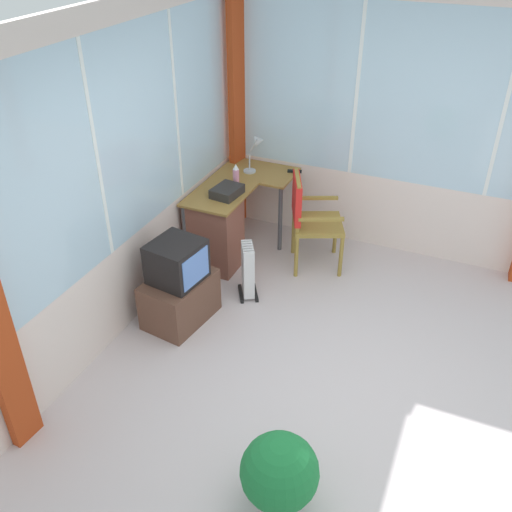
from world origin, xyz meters
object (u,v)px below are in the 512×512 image
(tv_on_stand, at_px, (179,286))
(potted_plant, at_px, (279,473))
(space_heater, at_px, (248,269))
(wooden_armchair, at_px, (305,211))
(tv_remote, at_px, (295,171))
(desk_lamp, at_px, (257,148))
(spray_bottle, at_px, (236,174))
(desk, at_px, (218,228))
(paper_tray, at_px, (227,191))

(tv_on_stand, xyz_separation_m, potted_plant, (-1.37, -1.48, -0.06))
(space_heater, bearing_deg, wooden_armchair, -24.44)
(tv_remote, distance_m, wooden_armchair, 0.62)
(tv_remote, xyz_separation_m, potted_plant, (-3.17, -1.09, -0.48))
(potted_plant, bearing_deg, space_heater, 29.15)
(tv_on_stand, xyz_separation_m, space_heater, (0.59, -0.39, -0.07))
(tv_remote, height_order, space_heater, tv_remote)
(wooden_armchair, relative_size, tv_on_stand, 1.24)
(desk_lamp, height_order, spray_bottle, desk_lamp)
(desk, xyz_separation_m, paper_tray, (0.07, -0.08, 0.40))
(wooden_armchair, distance_m, potted_plant, 2.78)
(tv_remote, xyz_separation_m, spray_bottle, (-0.50, 0.44, 0.09))
(desk_lamp, xyz_separation_m, tv_remote, (0.10, -0.39, -0.24))
(desk_lamp, distance_m, tv_on_stand, 1.82)
(wooden_armchair, xyz_separation_m, tv_on_stand, (-1.28, 0.71, -0.27))
(tv_on_stand, relative_size, space_heater, 1.45)
(desk, relative_size, tv_remote, 8.49)
(paper_tray, height_order, tv_on_stand, paper_tray)
(potted_plant, bearing_deg, spray_bottle, 29.89)
(paper_tray, bearing_deg, desk, 131.91)
(wooden_armchair, height_order, potted_plant, wooden_armchair)
(wooden_armchair, bearing_deg, paper_tray, 109.52)
(desk, height_order, wooden_armchair, wooden_armchair)
(desk_lamp, distance_m, potted_plant, 3.48)
(paper_tray, xyz_separation_m, wooden_armchair, (0.26, -0.72, -0.19))
(desk_lamp, relative_size, space_heater, 0.70)
(desk_lamp, bearing_deg, tv_on_stand, 179.75)
(tv_remote, bearing_deg, potted_plant, -178.12)
(desk, bearing_deg, tv_remote, -30.27)
(desk, relative_size, paper_tray, 4.24)
(tv_remote, distance_m, potted_plant, 3.39)
(spray_bottle, bearing_deg, tv_on_stand, -177.81)
(wooden_armchair, bearing_deg, tv_remote, 30.99)
(spray_bottle, relative_size, tv_on_stand, 0.27)
(space_heater, bearing_deg, desk, 53.39)
(paper_tray, bearing_deg, potted_plant, -147.89)
(tv_remote, bearing_deg, wooden_armchair, -166.09)
(tv_on_stand, relative_size, potted_plant, 1.44)
(wooden_armchair, bearing_deg, desk, 112.22)
(spray_bottle, relative_size, wooden_armchair, 0.22)
(spray_bottle, xyz_separation_m, wooden_armchair, (-0.01, -0.75, -0.25))
(tv_remote, relative_size, space_heater, 0.27)
(paper_tray, xyz_separation_m, potted_plant, (-2.40, -1.50, -0.51))
(spray_bottle, relative_size, paper_tray, 0.72)
(desk, distance_m, paper_tray, 0.41)
(space_heater, bearing_deg, desk_lamp, 19.11)
(desk_lamp, distance_m, wooden_armchair, 0.90)
(tv_on_stand, bearing_deg, tv_remote, -12.39)
(potted_plant, bearing_deg, paper_tray, 32.11)
(wooden_armchair, xyz_separation_m, potted_plant, (-2.65, -0.78, -0.33))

